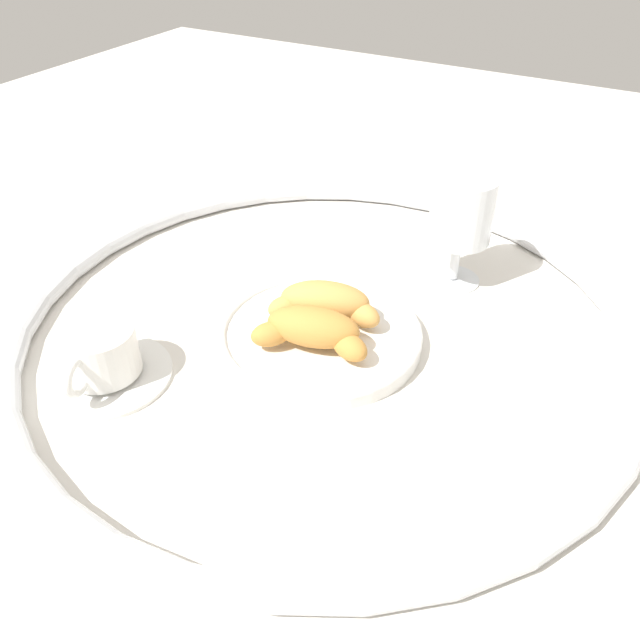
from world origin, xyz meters
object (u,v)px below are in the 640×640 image
(croissant_large, at_px, (326,301))
(croissant_small, at_px, (312,330))
(juice_glass_left, at_px, (462,213))
(coffee_cup_near, at_px, (102,358))
(pastry_plate, at_px, (320,334))

(croissant_large, bearing_deg, croissant_small, 103.99)
(croissant_small, relative_size, juice_glass_left, 0.95)
(croissant_small, bearing_deg, coffee_cup_near, 37.50)
(croissant_large, bearing_deg, juice_glass_left, -118.41)
(pastry_plate, bearing_deg, juice_glass_left, -113.97)
(croissant_small, relative_size, coffee_cup_near, 0.98)
(croissant_small, bearing_deg, croissant_large, -76.01)
(pastry_plate, relative_size, juice_glass_left, 1.62)
(croissant_large, relative_size, coffee_cup_near, 0.95)
(croissant_small, height_order, juice_glass_left, juice_glass_left)
(pastry_plate, bearing_deg, croissant_large, -76.39)
(juice_glass_left, bearing_deg, coffee_cup_near, 54.75)
(pastry_plate, distance_m, croissant_small, 0.04)
(croissant_large, xyz_separation_m, juice_glass_left, (-0.09, -0.17, 0.06))
(pastry_plate, xyz_separation_m, coffee_cup_near, (0.17, 0.16, 0.02))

